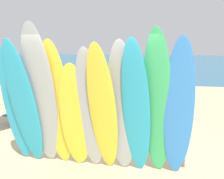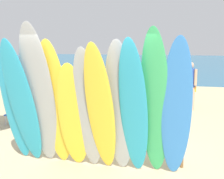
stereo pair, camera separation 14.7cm
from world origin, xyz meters
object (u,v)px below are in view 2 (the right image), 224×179
object	(u,v)px
surfboard_grey_2	(39,97)
beachgoer_strolling	(149,80)
surfboard_grey_7	(120,109)
surfboard_blue_10	(177,110)
beachgoer_photographing	(61,86)
surfboard_teal_0	(14,105)
surfboard_yellow_6	(100,110)
beach_chair_red	(19,108)
surfboard_green_9	(155,105)
beachgoer_midbeach	(190,82)
surfboard_teal_1	(22,104)
surfboard_yellow_3	(55,105)
surfboard_rack	(97,133)
surfboard_yellow_4	(73,116)
surfboard_grey_5	(88,111)
beachgoer_by_water	(98,94)
surfboard_teal_8	(134,110)

from	to	relation	value
surfboard_grey_2	beachgoer_strolling	xyz separation A→B (m)	(1.25, 6.39, -0.41)
surfboard_grey_7	surfboard_blue_10	bearing A→B (deg)	0.27
beachgoer_photographing	surfboard_grey_7	bearing A→B (deg)	-67.57
surfboard_teal_0	surfboard_grey_7	distance (m)	2.13
surfboard_yellow_6	surfboard_grey_7	world-z (taller)	surfboard_grey_7
surfboard_teal_0	beach_chair_red	size ratio (longest dim) A/B	2.85
surfboard_green_9	beachgoer_midbeach	xyz separation A→B (m)	(0.62, 5.82, -0.34)
surfboard_teal_0	beachgoer_strolling	world-z (taller)	surfboard_teal_0
surfboard_yellow_6	surfboard_teal_1	bearing A→B (deg)	-175.77
surfboard_yellow_3	beachgoer_strolling	xyz separation A→B (m)	(0.99, 6.28, -0.26)
surfboard_rack	beach_chair_red	world-z (taller)	beach_chair_red
surfboard_yellow_3	surfboard_grey_7	xyz separation A→B (m)	(1.25, -0.05, -0.00)
surfboard_teal_1	beachgoer_photographing	xyz separation A→B (m)	(-1.16, 4.39, -0.31)
beachgoer_strolling	surfboard_yellow_3	bearing A→B (deg)	-56.04
surfboard_green_9	surfboard_rack	bearing A→B (deg)	157.39
surfboard_yellow_6	beachgoer_midbeach	size ratio (longest dim) A/B	1.48
surfboard_rack	surfboard_yellow_3	distance (m)	1.08
surfboard_yellow_4	beachgoer_strolling	distance (m)	6.34
beachgoer_photographing	surfboard_yellow_3	bearing A→B (deg)	-80.08
surfboard_grey_5	beachgoer_by_water	world-z (taller)	surfboard_grey_5
beachgoer_midbeach	surfboard_yellow_3	bearing A→B (deg)	114.38
surfboard_teal_8	beachgoer_photographing	bearing A→B (deg)	131.83
surfboard_blue_10	surfboard_grey_5	bearing A→B (deg)	175.81
surfboard_grey_2	surfboard_yellow_3	world-z (taller)	surfboard_grey_2
surfboard_teal_0	surfboard_yellow_6	xyz separation A→B (m)	(1.80, -0.17, 0.04)
surfboard_yellow_4	beachgoer_by_water	size ratio (longest dim) A/B	1.34
surfboard_teal_1	beach_chair_red	world-z (taller)	surfboard_teal_1
surfboard_yellow_6	beachgoer_by_water	bearing A→B (deg)	111.70
beachgoer_strolling	surfboard_teal_1	bearing A→B (deg)	-60.89
surfboard_teal_0	surfboard_grey_5	size ratio (longest dim) A/B	0.99
beachgoer_by_water	beach_chair_red	bearing A→B (deg)	7.43
surfboard_blue_10	surfboard_teal_0	bearing A→B (deg)	173.72
beachgoer_by_water	surfboard_grey_5	bearing A→B (deg)	102.73
surfboard_teal_1	beachgoer_strolling	size ratio (longest dim) A/B	1.54
surfboard_yellow_3	surfboard_yellow_6	bearing A→B (deg)	-7.89
surfboard_teal_0	surfboard_teal_1	distance (m)	0.34
surfboard_rack	surfboard_grey_5	bearing A→B (deg)	-88.37
surfboard_blue_10	surfboard_teal_8	bearing A→B (deg)	-178.18
surfboard_grey_2	surfboard_yellow_3	bearing A→B (deg)	18.01
surfboard_rack	surfboard_yellow_6	size ratio (longest dim) A/B	1.39
beachgoer_midbeach	beach_chair_red	xyz separation A→B (m)	(-4.90, -3.09, -0.54)
surfboard_grey_5	surfboard_teal_8	bearing A→B (deg)	-3.02
surfboard_green_9	surfboard_grey_7	bearing A→B (deg)	-175.89
beachgoer_midbeach	surfboard_teal_1	bearing A→B (deg)	110.24
surfboard_grey_2	surfboard_blue_10	xyz separation A→B (m)	(2.48, 0.08, -0.12)
surfboard_yellow_3	surfboard_blue_10	xyz separation A→B (m)	(2.22, -0.03, 0.03)
surfboard_teal_1	surfboard_blue_10	distance (m)	2.82
surfboard_teal_1	surfboard_yellow_3	distance (m)	0.61
surfboard_teal_1	surfboard_grey_2	bearing A→B (deg)	12.52
surfboard_grey_7	beachgoer_photographing	size ratio (longest dim) A/B	1.57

